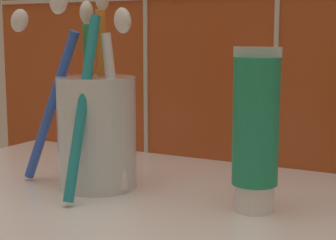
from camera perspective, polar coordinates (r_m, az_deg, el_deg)
sink_counter at (r=45.46cm, az=1.38°, el=-10.67°), size 62.76×38.63×2.00cm
toothbrush_cup at (r=51.84cm, az=-7.40°, el=-0.52°), size 13.62×11.70×18.55cm
toothpaste_tube at (r=44.81cm, az=8.89°, el=-1.17°), size 3.85×3.67×13.12cm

